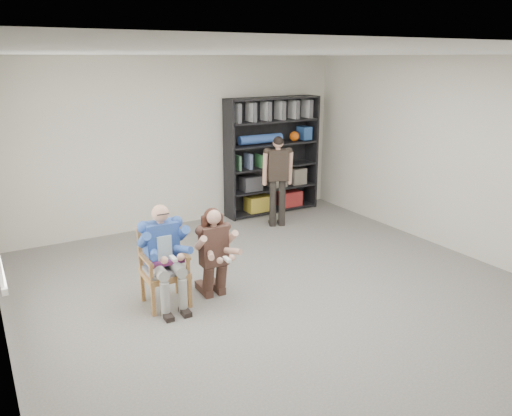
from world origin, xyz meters
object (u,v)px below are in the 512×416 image
standing_man (278,182)px  bookshelf (272,156)px  armchair (165,267)px  seated_man (164,256)px  kneeling_woman (215,254)px

standing_man → bookshelf: bearing=84.8°
armchair → bookshelf: size_ratio=0.44×
seated_man → kneeling_woman: (0.58, -0.12, -0.05)m
seated_man → kneeling_woman: size_ratio=1.09×
armchair → standing_man: standing_man is taller
standing_man → armchair: bearing=-126.1°
seated_man → kneeling_woman: seated_man is taller
kneeling_woman → seated_man: bearing=169.7°
bookshelf → standing_man: 0.88m
armchair → bookshelf: bookshelf is taller
bookshelf → armchair: bearing=-140.2°
armchair → seated_man: size_ratio=0.77×
seated_man → kneeling_woman: bearing=-10.3°
kneeling_woman → standing_man: bearing=43.5°
kneeling_woman → standing_man: size_ratio=0.72×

